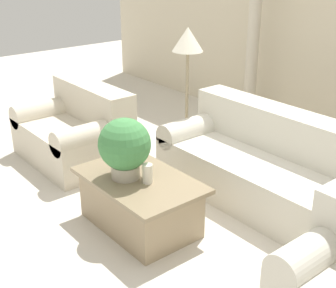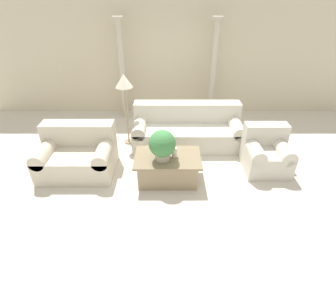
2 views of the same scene
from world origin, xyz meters
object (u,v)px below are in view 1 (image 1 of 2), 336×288
(coffee_table, at_px, (140,202))
(potted_plant, at_px, (125,146))
(loveseat, at_px, (76,130))
(sofa_long, at_px, (272,168))
(floor_lamp, at_px, (188,47))

(coffee_table, bearing_deg, potted_plant, -137.99)
(loveseat, bearing_deg, potted_plant, -13.45)
(sofa_long, relative_size, loveseat, 1.73)
(potted_plant, xyz_separation_m, floor_lamp, (-0.79, 1.41, 0.55))
(sofa_long, relative_size, coffee_table, 2.01)
(sofa_long, height_order, potted_plant, potted_plant)
(sofa_long, xyz_separation_m, potted_plant, (-0.52, -1.39, 0.44))
(loveseat, relative_size, coffee_table, 1.16)
(potted_plant, height_order, floor_lamp, floor_lamp)
(coffee_table, distance_m, potted_plant, 0.55)
(potted_plant, bearing_deg, coffee_table, 42.01)
(sofa_long, bearing_deg, loveseat, -154.67)
(potted_plant, bearing_deg, loveseat, 166.55)
(floor_lamp, bearing_deg, sofa_long, -1.12)
(coffee_table, xyz_separation_m, floor_lamp, (-0.88, 1.33, 1.09))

